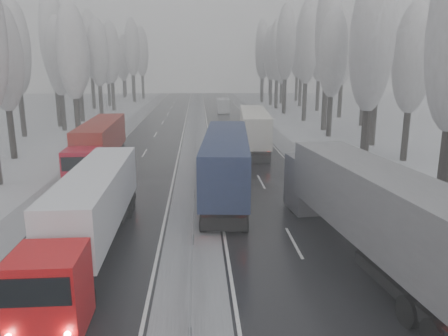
{
  "coord_description": "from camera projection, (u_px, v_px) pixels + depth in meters",
  "views": [
    {
      "loc": [
        0.38,
        -8.89,
        9.09
      ],
      "look_at": [
        2.07,
        19.75,
        2.2
      ],
      "focal_mm": 35.0,
      "sensor_mm": 36.0,
      "label": 1
    }
  ],
  "objects": [
    {
      "name": "tree_25",
      "position": [
        367.0,
        39.0,
        62.64
      ],
      "size": [
        3.6,
        3.6,
        19.44
      ],
      "color": "black",
      "rests_on": "ground"
    },
    {
      "name": "tree_76",
      "position": [
        141.0,
        52.0,
        112.66
      ],
      "size": [
        3.6,
        3.6,
        18.55
      ],
      "color": "black",
      "rests_on": "ground"
    },
    {
      "name": "tree_75",
      "position": [
        97.0,
        51.0,
        106.84
      ],
      "size": [
        3.6,
        3.6,
        18.6
      ],
      "color": "black",
      "rests_on": "ground"
    },
    {
      "name": "truck_red_white",
      "position": [
        92.0,
        208.0,
        21.1
      ],
      "size": [
        2.59,
        15.21,
        3.89
      ],
      "rotation": [
        0.0,
        0.0,
        0.01
      ],
      "color": "red",
      "rests_on": "ground"
    },
    {
      "name": "tree_60",
      "position": [
        3.0,
        58.0,
        40.67
      ],
      "size": [
        3.6,
        3.6,
        14.84
      ],
      "color": "black",
      "rests_on": "ground"
    },
    {
      "name": "tree_34",
      "position": [
        263.0,
        53.0,
        102.47
      ],
      "size": [
        3.6,
        3.6,
        17.63
      ],
      "color": "black",
      "rests_on": "ground"
    },
    {
      "name": "tree_68",
      "position": [
        98.0,
        53.0,
        74.35
      ],
      "size": [
        3.6,
        3.6,
        16.65
      ],
      "color": "black",
      "rests_on": "ground"
    },
    {
      "name": "tree_67",
      "position": [
        76.0,
        51.0,
        71.43
      ],
      "size": [
        3.6,
        3.6,
        17.09
      ],
      "color": "black",
      "rests_on": "ground"
    },
    {
      "name": "tree_65",
      "position": [
        53.0,
        38.0,
        61.7
      ],
      "size": [
        3.6,
        3.6,
        19.48
      ],
      "color": "black",
      "rests_on": "ground"
    },
    {
      "name": "box_truck_distant",
      "position": [
        223.0,
        105.0,
        82.55
      ],
      "size": [
        2.32,
        7.19,
        2.67
      ],
      "rotation": [
        0.0,
        0.0,
        -0.02
      ],
      "color": "#B9BCC0",
      "rests_on": "ground"
    },
    {
      "name": "tree_38",
      "position": [
        263.0,
        54.0,
        122.4
      ],
      "size": [
        3.6,
        3.6,
        17.97
      ],
      "color": "black",
      "rests_on": "ground"
    },
    {
      "name": "carriageway_right",
      "position": [
        252.0,
        165.0,
        40.15
      ],
      "size": [
        7.5,
        200.0,
        0.03
      ],
      "primitive_type": "cube",
      "color": "black",
      "rests_on": "ground"
    },
    {
      "name": "tree_19",
      "position": [
        413.0,
        60.0,
        39.8
      ],
      "size": [
        3.6,
        3.6,
        14.57
      ],
      "color": "black",
      "rests_on": "ground"
    },
    {
      "name": "shoulder_right",
      "position": [
        305.0,
        164.0,
        40.43
      ],
      "size": [
        2.4,
        200.0,
        0.04
      ],
      "primitive_type": "cube",
      "color": "#A6A8AE",
      "rests_on": "ground"
    },
    {
      "name": "tree_70",
      "position": [
        111.0,
        53.0,
        84.08
      ],
      "size": [
        3.6,
        3.6,
        17.09
      ],
      "color": "black",
      "rests_on": "ground"
    },
    {
      "name": "tree_24",
      "position": [
        328.0,
        32.0,
        58.2
      ],
      "size": [
        3.6,
        3.6,
        20.49
      ],
      "color": "black",
      "rests_on": "ground"
    },
    {
      "name": "tree_72",
      "position": [
        107.0,
        60.0,
        93.3
      ],
      "size": [
        3.6,
        3.6,
        15.11
      ],
      "color": "black",
      "rests_on": "ground"
    },
    {
      "name": "median_guardrail",
      "position": [
        195.0,
        159.0,
        39.7
      ],
      "size": [
        0.12,
        200.0,
        0.76
      ],
      "color": "slate",
      "rests_on": "ground"
    },
    {
      "name": "tree_29",
      "position": [
        320.0,
        49.0,
        83.09
      ],
      "size": [
        3.6,
        3.6,
        18.11
      ],
      "color": "black",
      "rests_on": "ground"
    },
    {
      "name": "tree_39",
      "position": [
        270.0,
        59.0,
        126.71
      ],
      "size": [
        3.6,
        3.6,
        16.19
      ],
      "color": "black",
      "rests_on": "ground"
    },
    {
      "name": "tree_26",
      "position": [
        307.0,
        44.0,
        68.39
      ],
      "size": [
        3.6,
        3.6,
        18.78
      ],
      "color": "black",
      "rests_on": "ground"
    },
    {
      "name": "tree_37",
      "position": [
        286.0,
        58.0,
        116.57
      ],
      "size": [
        3.6,
        3.6,
        16.37
      ],
      "color": "black",
      "rests_on": "ground"
    },
    {
      "name": "tree_74",
      "position": [
        132.0,
        48.0,
        103.32
      ],
      "size": [
        3.6,
        3.6,
        19.68
      ],
      "color": "black",
      "rests_on": "ground"
    },
    {
      "name": "tree_20",
      "position": [
        373.0,
        53.0,
        43.52
      ],
      "size": [
        3.6,
        3.6,
        15.71
      ],
      "color": "black",
      "rests_on": "ground"
    },
    {
      "name": "tree_27",
      "position": [
        343.0,
        49.0,
        72.85
      ],
      "size": [
        3.6,
        3.6,
        17.62
      ],
      "color": "black",
      "rests_on": "ground"
    },
    {
      "name": "tree_35",
      "position": [
        298.0,
        52.0,
        106.79
      ],
      "size": [
        3.6,
        3.6,
        18.25
      ],
      "color": "black",
      "rests_on": "ground"
    },
    {
      "name": "tree_33",
      "position": [
        282.0,
        63.0,
        100.18
      ],
      "size": [
        3.6,
        3.6,
        14.33
      ],
      "color": "black",
      "rests_on": "ground"
    },
    {
      "name": "tree_18",
      "position": [
        372.0,
        43.0,
        35.3
      ],
      "size": [
        3.6,
        3.6,
        16.58
      ],
      "color": "black",
      "rests_on": "ground"
    },
    {
      "name": "truck_red_red",
      "position": [
        99.0,
        143.0,
        37.72
      ],
      "size": [
        3.08,
        16.04,
        4.09
      ],
      "rotation": [
        0.0,
        0.0,
        0.04
      ],
      "color": "#A7091C",
      "rests_on": "ground"
    },
    {
      "name": "median_slush",
      "position": [
        195.0,
        165.0,
        39.84
      ],
      "size": [
        3.0,
        200.0,
        0.04
      ],
      "primitive_type": "cube",
      "color": "#A6A8AE",
      "rests_on": "ground"
    },
    {
      "name": "tree_79",
      "position": [
        124.0,
        56.0,
        122.8
      ],
      "size": [
        3.6,
        3.6,
        17.07
      ],
      "color": "black",
      "rests_on": "ground"
    },
    {
      "name": "tree_30",
      "position": [
        277.0,
        51.0,
        88.3
      ],
      "size": [
        3.6,
        3.6,
        17.86
      ],
      "color": "black",
      "rests_on": "ground"
    },
    {
      "name": "shoulder_left",
      "position": [
        81.0,
        167.0,
        39.26
      ],
      "size": [
        2.4,
        200.0,
        0.04
      ],
      "primitive_type": "cube",
      "color": "#A6A8AE",
      "rests_on": "ground"
    },
    {
      "name": "tree_78",
      "position": [
        131.0,
        50.0,
        118.71
      ],
      "size": [
        3.6,
        3.6,
        19.55
      ],
      "color": "black",
      "rests_on": "ground"
    },
    {
      "name": "tree_23",
      "position": [
        370.0,
        66.0,
        58.17
      ],
      "size": [
        3.6,
        3.6,
        13.55
      ],
      "color": "black",
      "rests_on": "ground"
    },
    {
      "name": "tree_71",
      "position": [
        90.0,
        45.0,
        87.32
      ],
      "size": [
        3.6,
        3.6,
        19.61
      ],
      "color": "black",
      "rests_on": "ground"
    },
    {
      "name": "tree_66",
      "position": [
        78.0,
        58.0,
        67.91
      ],
      "size": [
        3.6,
        3.6,
        15.23
      ],
      "color": "black",
      "rests_on": "ground"
    },
    {
      "name": "tree_73",
      "position": [
        97.0,
        54.0,
        96.7
      ],
      "size": [
        3.6,
        3.6,
        17.22
      ],
      "color": "black",
      "rests_on": "ground"
    },
    {
      "name": "tree_28",
      "position": [
        286.0,
        43.0,
        78.56
      ],
      "size": [
        3.6,
        3.6,
        19.62
      ],
      "color": "black",
      "rests_on": "ground"
    },
    {
      "name": "tree_62",
      "position": [
        72.0,
        52.0,
        49.96
      ],
      "size": [
        3.6,
        3.6,
        16.04
      ],
      "color": "black",
      "rests_on": "ground"
    },
    {
      "name": "truck_grey_tarp",
      "position": [
        366.0,
        204.0,
        20.52
      ],
      "size": [
        4.83,
        17.96,
        4.57
      ],
      "rotation": [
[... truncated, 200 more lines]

